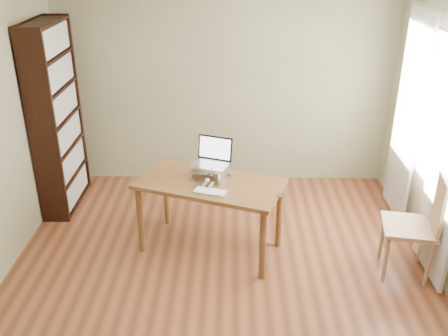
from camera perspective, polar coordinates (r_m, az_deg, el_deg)
room at (r=3.94m, az=-0.07°, el=1.50°), size 4.04×4.54×2.64m
bookshelf at (r=5.80m, az=-18.59°, el=5.40°), size 0.30×0.90×2.10m
curtains at (r=5.06m, az=22.10°, el=3.46°), size 0.03×1.90×2.25m
desk at (r=4.79m, az=-1.63°, el=-2.65°), size 1.52×1.10×0.75m
laptop_stand at (r=4.78m, az=-1.61°, el=-0.26°), size 0.32×0.25×0.13m
laptop at (r=4.79m, az=-1.60°, el=1.25°), size 0.40×0.39×0.24m
keyboard at (r=4.54m, az=-1.60°, el=-2.72°), size 0.33×0.21×0.02m
coaster at (r=4.52m, az=6.49°, el=-3.11°), size 0.09×0.09×0.01m
cat at (r=4.81m, az=-1.12°, el=-0.33°), size 0.24×0.48×0.15m
chair at (r=4.83m, az=21.37°, el=-5.59°), size 0.52×0.52×1.02m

